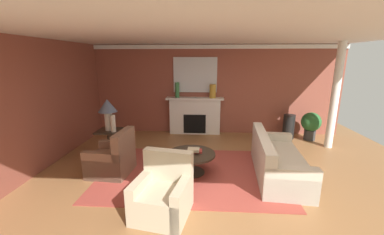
{
  "coord_description": "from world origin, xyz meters",
  "views": [
    {
      "loc": [
        -0.15,
        -4.4,
        2.37
      ],
      "look_at": [
        -0.5,
        1.1,
        1.0
      ],
      "focal_mm": 22.29,
      "sensor_mm": 36.0,
      "label": 1
    }
  ],
  "objects_px": {
    "table_lamp": "(108,109)",
    "vase_mantel_right": "(213,91)",
    "vase_on_side_table": "(113,123)",
    "potted_plant": "(311,124)",
    "mantel_mirror": "(195,75)",
    "side_table": "(111,142)",
    "vase_tall_corner": "(289,127)",
    "vase_mantel_left": "(177,90)",
    "fireplace": "(195,117)",
    "armchair_facing_fireplace": "(163,196)",
    "armchair_near_window": "(113,160)",
    "sofa": "(276,162)",
    "coffee_table": "(191,158)"
  },
  "relations": [
    {
      "from": "table_lamp",
      "to": "vase_mantel_right",
      "type": "xyz_separation_m",
      "value": [
        2.5,
        2.02,
        0.16
      ]
    },
    {
      "from": "vase_on_side_table",
      "to": "potted_plant",
      "type": "relative_size",
      "value": 0.48
    },
    {
      "from": "table_lamp",
      "to": "vase_mantel_right",
      "type": "height_order",
      "value": "vase_mantel_right"
    },
    {
      "from": "mantel_mirror",
      "to": "vase_mantel_right",
      "type": "bearing_deg",
      "value": -17.18
    },
    {
      "from": "side_table",
      "to": "table_lamp",
      "type": "bearing_deg",
      "value": -90.0
    },
    {
      "from": "side_table",
      "to": "vase_mantel_right",
      "type": "relative_size",
      "value": 1.67
    },
    {
      "from": "vase_tall_corner",
      "to": "vase_mantel_right",
      "type": "height_order",
      "value": "vase_mantel_right"
    },
    {
      "from": "vase_mantel_right",
      "to": "vase_on_side_table",
      "type": "height_order",
      "value": "vase_mantel_right"
    },
    {
      "from": "vase_mantel_left",
      "to": "table_lamp",
      "type": "bearing_deg",
      "value": -124.75
    },
    {
      "from": "vase_tall_corner",
      "to": "vase_on_side_table",
      "type": "relative_size",
      "value": 1.84
    },
    {
      "from": "fireplace",
      "to": "table_lamp",
      "type": "bearing_deg",
      "value": -133.33
    },
    {
      "from": "armchair_facing_fireplace",
      "to": "table_lamp",
      "type": "relative_size",
      "value": 1.27
    },
    {
      "from": "armchair_facing_fireplace",
      "to": "potted_plant",
      "type": "distance_m",
      "value": 5.3
    },
    {
      "from": "armchair_near_window",
      "to": "armchair_facing_fireplace",
      "type": "relative_size",
      "value": 1.0
    },
    {
      "from": "table_lamp",
      "to": "vase_tall_corner",
      "type": "height_order",
      "value": "table_lamp"
    },
    {
      "from": "fireplace",
      "to": "vase_mantel_left",
      "type": "bearing_deg",
      "value": -174.87
    },
    {
      "from": "potted_plant",
      "to": "table_lamp",
      "type": "bearing_deg",
      "value": -162.94
    },
    {
      "from": "fireplace",
      "to": "vase_tall_corner",
      "type": "relative_size",
      "value": 2.47
    },
    {
      "from": "vase_tall_corner",
      "to": "armchair_facing_fireplace",
      "type": "bearing_deg",
      "value": -129.18
    },
    {
      "from": "sofa",
      "to": "vase_tall_corner",
      "type": "bearing_deg",
      "value": 67.14
    },
    {
      "from": "fireplace",
      "to": "coffee_table",
      "type": "bearing_deg",
      "value": -88.58
    },
    {
      "from": "vase_tall_corner",
      "to": "table_lamp",
      "type": "bearing_deg",
      "value": -159.84
    },
    {
      "from": "armchair_facing_fireplace",
      "to": "vase_mantel_right",
      "type": "distance_m",
      "value": 4.33
    },
    {
      "from": "coffee_table",
      "to": "vase_on_side_table",
      "type": "height_order",
      "value": "vase_on_side_table"
    },
    {
      "from": "fireplace",
      "to": "vase_mantel_right",
      "type": "bearing_deg",
      "value": -5.13
    },
    {
      "from": "vase_tall_corner",
      "to": "vase_mantel_right",
      "type": "bearing_deg",
      "value": 173.83
    },
    {
      "from": "potted_plant",
      "to": "side_table",
      "type": "bearing_deg",
      "value": -162.94
    },
    {
      "from": "fireplace",
      "to": "vase_on_side_table",
      "type": "xyz_separation_m",
      "value": [
        -1.8,
        -2.19,
        0.34
      ]
    },
    {
      "from": "coffee_table",
      "to": "table_lamp",
      "type": "xyz_separation_m",
      "value": [
        -2.02,
        0.7,
        0.89
      ]
    },
    {
      "from": "armchair_near_window",
      "to": "side_table",
      "type": "bearing_deg",
      "value": 114.06
    },
    {
      "from": "vase_mantel_left",
      "to": "vase_on_side_table",
      "type": "relative_size",
      "value": 1.19
    },
    {
      "from": "table_lamp",
      "to": "potted_plant",
      "type": "relative_size",
      "value": 0.9
    },
    {
      "from": "fireplace",
      "to": "armchair_near_window",
      "type": "xyz_separation_m",
      "value": [
        -1.58,
        -2.89,
        -0.25
      ]
    },
    {
      "from": "mantel_mirror",
      "to": "armchair_facing_fireplace",
      "type": "height_order",
      "value": "mantel_mirror"
    },
    {
      "from": "mantel_mirror",
      "to": "table_lamp",
      "type": "relative_size",
      "value": 1.81
    },
    {
      "from": "sofa",
      "to": "coffee_table",
      "type": "xyz_separation_m",
      "value": [
        -1.76,
        -0.02,
        0.04
      ]
    },
    {
      "from": "sofa",
      "to": "table_lamp",
      "type": "distance_m",
      "value": 3.95
    },
    {
      "from": "coffee_table",
      "to": "vase_mantel_left",
      "type": "relative_size",
      "value": 2.11
    },
    {
      "from": "fireplace",
      "to": "vase_mantel_left",
      "type": "relative_size",
      "value": 3.79
    },
    {
      "from": "side_table",
      "to": "vase_tall_corner",
      "type": "bearing_deg",
      "value": 20.16
    },
    {
      "from": "vase_tall_corner",
      "to": "potted_plant",
      "type": "xyz_separation_m",
      "value": [
        0.6,
        -0.11,
        0.13
      ]
    },
    {
      "from": "table_lamp",
      "to": "vase_mantel_left",
      "type": "distance_m",
      "value": 2.46
    },
    {
      "from": "fireplace",
      "to": "potted_plant",
      "type": "bearing_deg",
      "value": -6.67
    },
    {
      "from": "armchair_near_window",
      "to": "vase_mantel_right",
      "type": "distance_m",
      "value": 3.71
    },
    {
      "from": "vase_on_side_table",
      "to": "vase_mantel_left",
      "type": "bearing_deg",
      "value": 59.7
    },
    {
      "from": "vase_tall_corner",
      "to": "vase_on_side_table",
      "type": "bearing_deg",
      "value": -157.97
    },
    {
      "from": "fireplace",
      "to": "vase_tall_corner",
      "type": "bearing_deg",
      "value": -5.97
    },
    {
      "from": "armchair_facing_fireplace",
      "to": "vase_mantel_left",
      "type": "relative_size",
      "value": 2.0
    },
    {
      "from": "mantel_mirror",
      "to": "sofa",
      "type": "height_order",
      "value": "mantel_mirror"
    },
    {
      "from": "fireplace",
      "to": "coffee_table",
      "type": "xyz_separation_m",
      "value": [
        0.07,
        -2.77,
        -0.22
      ]
    }
  ]
}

